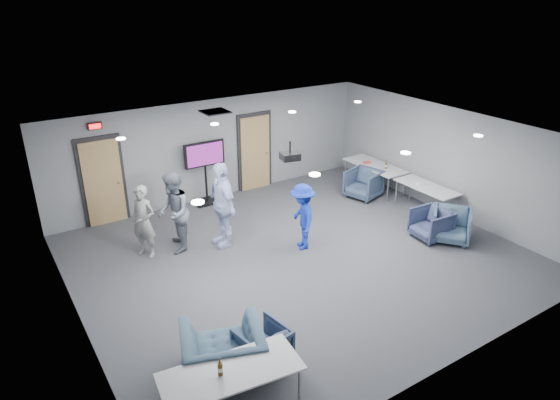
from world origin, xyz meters
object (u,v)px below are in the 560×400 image
person_a (144,222)px  bottle_right (386,166)px  table_right_a (375,166)px  person_d (302,217)px  person_c (222,204)px  table_front_left (231,373)px  chair_front_a (262,346)px  chair_right_a (364,184)px  chair_right_c (451,225)px  projector (290,156)px  chair_front_b (223,353)px  person_b (174,213)px  table_right_b (427,188)px  tv_stand (205,169)px  bottle_front (220,369)px  chair_right_b (431,224)px

person_a → bottle_right: (6.77, -0.24, 0.02)m
table_right_a → person_d: bearing=114.7°
person_c → table_front_left: size_ratio=0.99×
chair_front_a → chair_right_a: bearing=-152.8°
chair_right_c → table_front_left: size_ratio=0.42×
projector → chair_front_a: bearing=-120.1°
bottle_right → chair_front_b: bearing=-150.8°
person_c → person_d: size_ratio=1.29×
person_b → person_d: (2.40, -1.42, -0.15)m
chair_right_a → table_right_b: size_ratio=0.51×
person_b → table_front_left: 4.87m
chair_right_c → table_right_a: bearing=130.1°
chair_front_a → table_right_a: size_ratio=0.38×
chair_front_a → person_b: bearing=-102.2°
table_front_left → projector: projector is taller
chair_right_c → bottle_right: bottle_right is taller
person_a → person_b: size_ratio=0.88×
table_right_b → tv_stand: (-4.42, 3.62, 0.28)m
person_b → person_c: size_ratio=0.93×
table_right_a → person_c: bearing=96.8°
person_a → projector: projector is taller
bottle_front → projector: bearing=43.6°
table_right_a → bottle_front: size_ratio=7.01×
table_right_a → tv_stand: tv_stand is taller
chair_right_a → bottle_front: size_ratio=3.15×
person_c → chair_front_a: bearing=-16.1°
bottle_front → table_right_b: bearing=23.0°
bottle_front → table_front_left: bearing=-2.4°
person_a → chair_right_b: bearing=29.7°
person_c → person_d: person_c is taller
person_d → table_right_a: bearing=134.7°
table_right_b → bottle_front: bearing=113.0°
chair_right_c → bottle_front: bearing=-114.0°
person_b → tv_stand: person_b is taller
person_a → chair_right_a: person_a is taller
bottle_right → tv_stand: size_ratio=0.14×
tv_stand → person_d: bearing=-78.2°
chair_front_a → person_a: bearing=-93.7°
person_b → table_right_a: 6.12m
chair_front_b → table_front_left: size_ratio=0.61×
chair_front_b → table_right_a: size_ratio=0.63×
projector → chair_right_b: bearing=-1.4°
table_right_b → chair_right_c: bearing=154.7°
person_c → chair_right_a: (4.45, 0.33, -0.58)m
person_b → chair_front_b: size_ratio=1.51×
table_right_a → chair_front_a: bearing=124.8°
person_b → bottle_front: person_b is taller
table_right_b → table_right_a: bearing=0.0°
table_right_a → table_right_b: 1.90m
person_b → chair_right_b: size_ratio=2.31×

